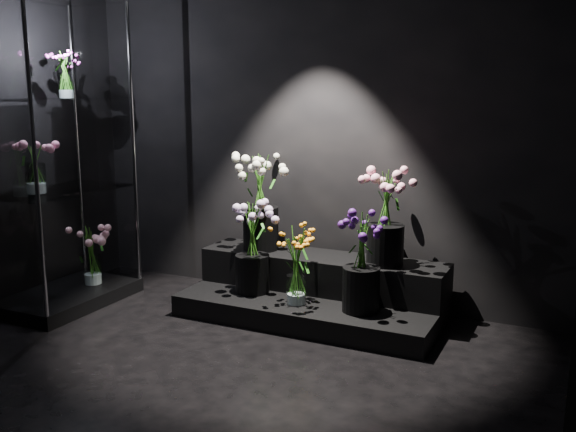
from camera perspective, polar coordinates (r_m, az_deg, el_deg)
The scene contains 12 objects.
floor at distance 3.75m, azimuth -10.77°, elevation -15.64°, with size 4.00×4.00×0.00m, color black.
wall_back at distance 5.09m, azimuth 2.13°, elevation 8.08°, with size 4.00×4.00×0.00m, color black.
display_riser at distance 4.89m, azimuth 2.51°, elevation -6.68°, with size 1.91×0.85×0.43m.
display_case at distance 5.21m, azimuth -19.69°, elevation 5.02°, with size 0.64×1.07×2.35m.
bouquet_orange_bells at distance 4.58m, azimuth 0.74°, elevation -4.41°, with size 0.33×0.33×0.56m.
bouquet_lilac at distance 4.83m, azimuth -3.21°, elevation -2.37°, with size 0.43×0.43×0.70m.
bouquet_purple at distance 4.44m, azimuth 6.56°, elevation -3.87°, with size 0.41×0.41×0.69m.
bouquet_cream_roses at distance 5.03m, azimuth -2.46°, elevation 1.90°, with size 0.44×0.44×0.77m.
bouquet_pink_roses at distance 4.64m, azimuth 8.71°, elevation 0.24°, with size 0.38×0.38×0.70m.
bouquet_case_pink at distance 5.11m, azimuth -21.60°, elevation 4.35°, with size 0.33×0.33×0.42m.
bouquet_case_magenta at distance 5.32m, azimuth -19.20°, elevation 11.81°, with size 0.27×0.27×0.35m.
bouquet_case_base_pink at distance 5.46m, azimuth -17.06°, elevation -3.21°, with size 0.39×0.39×0.48m.
Camera 1 is at (2.02, -2.67, 1.68)m, focal length 40.00 mm.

